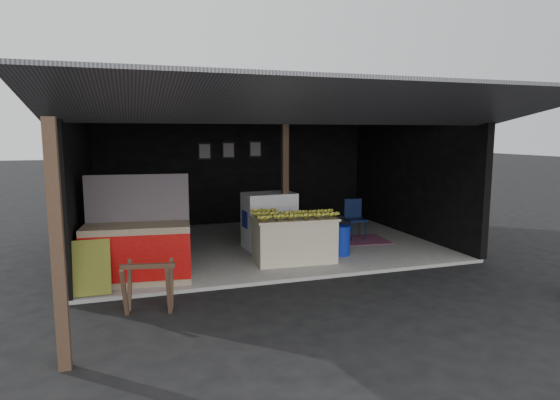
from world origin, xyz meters
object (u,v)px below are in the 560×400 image
object	(u,v)px
white_crate	(269,220)
sawhorse	(148,282)
banana_table	(294,239)
water_barrel	(340,241)
neighbor_stall	(138,250)
plastic_chair	(354,215)

from	to	relation	value
white_crate	sawhorse	bearing A→B (deg)	-135.30
banana_table	sawhorse	xyz separation A→B (m)	(-2.60, -1.65, -0.04)
sawhorse	water_barrel	xyz separation A→B (m)	(3.57, 1.75, -0.09)
banana_table	water_barrel	bearing A→B (deg)	9.19
sawhorse	neighbor_stall	bearing A→B (deg)	105.73
neighbor_stall	water_barrel	bearing A→B (deg)	13.68
white_crate	neighbor_stall	distance (m)	2.94
white_crate	sawhorse	xyz separation A→B (m)	(-2.46, -2.72, -0.19)
white_crate	sawhorse	size ratio (longest dim) A/B	1.59
neighbor_stall	white_crate	bearing A→B (deg)	35.82
white_crate	sawhorse	world-z (taller)	white_crate
plastic_chair	banana_table	bearing A→B (deg)	-141.59
sawhorse	plastic_chair	bearing A→B (deg)	44.68
white_crate	water_barrel	world-z (taller)	white_crate
sawhorse	water_barrel	world-z (taller)	sawhorse
water_barrel	plastic_chair	distance (m)	1.55
banana_table	white_crate	xyz separation A→B (m)	(-0.14, 1.07, 0.15)
neighbor_stall	plastic_chair	bearing A→B (deg)	26.65
water_barrel	neighbor_stall	bearing A→B (deg)	-172.55
white_crate	sawhorse	distance (m)	3.67
white_crate	plastic_chair	distance (m)	2.04
banana_table	white_crate	distance (m)	1.09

